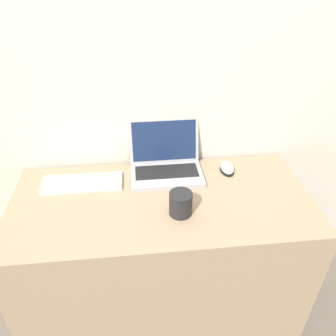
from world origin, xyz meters
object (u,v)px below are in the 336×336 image
at_px(computer_mouse, 227,168).
at_px(laptop, 166,162).
at_px(drink_cup, 181,203).
at_px(external_keyboard, 82,183).

bearing_deg(computer_mouse, laptop, 173.62).
distance_m(drink_cup, computer_mouse, 0.40).
bearing_deg(external_keyboard, laptop, 10.11).
height_order(laptop, computer_mouse, laptop).
xyz_separation_m(laptop, computer_mouse, (0.31, -0.03, -0.04)).
bearing_deg(computer_mouse, drink_cup, -134.03).
height_order(laptop, external_keyboard, laptop).
xyz_separation_m(laptop, drink_cup, (0.03, -0.32, -0.00)).
xyz_separation_m(drink_cup, computer_mouse, (0.28, 0.29, -0.04)).
xyz_separation_m(laptop, external_keyboard, (-0.41, -0.07, -0.05)).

